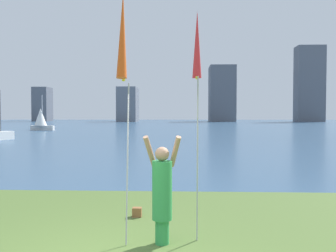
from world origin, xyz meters
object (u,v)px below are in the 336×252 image
kite_flag_right (197,51)px  sailboat_0 (1,135)px  kite_flag_left (123,40)px  bag (137,212)px  person (162,191)px  sailboat_3 (41,119)px

kite_flag_right → sailboat_0: 27.15m
kite_flag_left → bag: bearing=90.9°
person → sailboat_3: size_ratio=0.40×
person → kite_flag_left: (-0.59, -0.37, 2.42)m
kite_flag_right → sailboat_3: 43.04m
sailboat_0 → person: bearing=-57.1°
bag → kite_flag_right: bearing=-44.8°
sailboat_0 → kite_flag_left: bearing=-58.6°
person → kite_flag_right: kite_flag_right is taller
sailboat_3 → person: bearing=-65.3°
bag → kite_flag_left: bearing=-89.1°
person → kite_flag_left: 2.52m
kite_flag_left → sailboat_3: size_ratio=0.90×
sailboat_0 → kite_flag_right: bearing=-55.7°
person → bag: size_ratio=9.31×
bag → sailboat_0: (-14.01, 21.11, 0.27)m
kite_flag_left → sailboat_0: size_ratio=0.99×
kite_flag_left → bag: (-0.03, 1.87, -3.21)m
kite_flag_right → sailboat_3: (-18.54, 38.80, -1.74)m
kite_flag_left → sailboat_3: bearing=113.7°
kite_flag_left → sailboat_0: bearing=121.4°
sailboat_3 → sailboat_0: bearing=-78.6°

